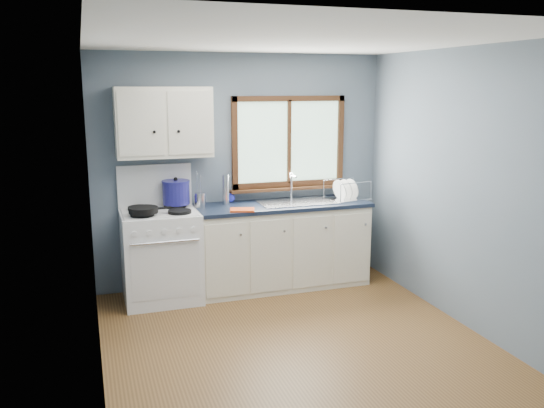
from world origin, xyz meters
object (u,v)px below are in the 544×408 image
object	(u,v)px
gas_range	(161,253)
skillet	(144,210)
sink	(297,208)
thermos	(226,190)
utensil_crock	(200,200)
stockpot	(176,192)
dish_rack	(346,194)
base_cabinets	(282,249)

from	to	relation	value
gas_range	skillet	xyz separation A→B (m)	(-0.17, -0.17, 0.49)
sink	thermos	size ratio (longest dim) A/B	2.64
skillet	utensil_crock	world-z (taller)	utensil_crock
gas_range	sink	world-z (taller)	gas_range
skillet	stockpot	world-z (taller)	stockpot
skillet	dish_rack	size ratio (longest dim) A/B	0.88
gas_range	utensil_crock	size ratio (longest dim) A/B	3.65
base_cabinets	dish_rack	xyz separation A→B (m)	(0.75, -0.01, 0.57)
stockpot	dish_rack	xyz separation A→B (m)	(1.86, -0.14, -0.11)
base_cabinets	sink	xyz separation A→B (m)	(0.18, -0.00, 0.45)
skillet	stockpot	distance (m)	0.49
thermos	dish_rack	size ratio (longest dim) A/B	0.64
utensil_crock	dish_rack	distance (m)	1.62
base_cabinets	gas_range	bearing A→B (deg)	-179.18
stockpot	thermos	world-z (taller)	stockpot
skillet	thermos	bearing A→B (deg)	10.04
gas_range	sink	size ratio (longest dim) A/B	1.62
stockpot	utensil_crock	distance (m)	0.26
gas_range	thermos	world-z (taller)	gas_range
stockpot	base_cabinets	bearing A→B (deg)	-6.68
base_cabinets	utensil_crock	size ratio (longest dim) A/B	4.96
dish_rack	utensil_crock	bearing A→B (deg)	163.50
thermos	dish_rack	distance (m)	1.35
gas_range	sink	xyz separation A→B (m)	(1.49, 0.02, 0.37)
base_cabinets	skillet	xyz separation A→B (m)	(-1.47, -0.19, 0.58)
sink	stockpot	xyz separation A→B (m)	(-1.29, 0.13, 0.23)
skillet	sink	bearing A→B (deg)	-3.44
sink	base_cabinets	bearing A→B (deg)	179.87
sink	dish_rack	bearing A→B (deg)	-1.36
sink	utensil_crock	size ratio (longest dim) A/B	2.25
utensil_crock	dish_rack	size ratio (longest dim) A/B	0.75
stockpot	thermos	size ratio (longest dim) A/B	1.18
base_cabinets	skillet	world-z (taller)	skillet
sink	gas_range	bearing A→B (deg)	-179.29
thermos	base_cabinets	bearing A→B (deg)	-13.01
sink	dish_rack	world-z (taller)	sink
sink	stockpot	bearing A→B (deg)	174.23
gas_range	thermos	bearing A→B (deg)	11.98
skillet	thermos	xyz separation A→B (m)	(0.89, 0.32, 0.09)
gas_range	base_cabinets	xyz separation A→B (m)	(1.31, 0.02, -0.08)
utensil_crock	base_cabinets	bearing A→B (deg)	-6.79
dish_rack	base_cabinets	bearing A→B (deg)	166.57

